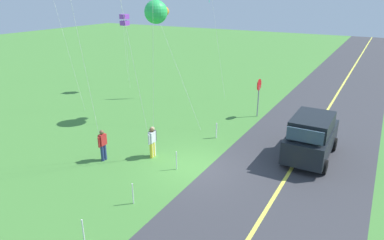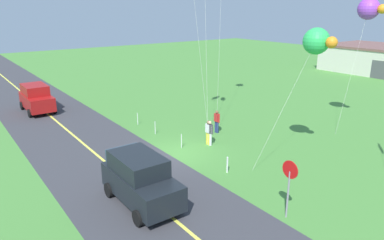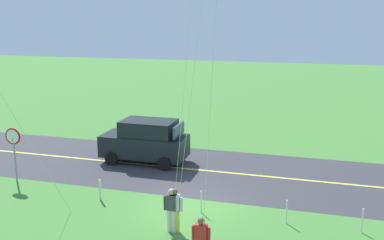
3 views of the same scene
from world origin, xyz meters
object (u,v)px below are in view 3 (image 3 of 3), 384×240
object	(u,v)px
person_child_watcher	(175,209)
person_adult_near	(172,209)
stop_sign	(14,144)
person_adult_companion	(201,240)
car_suv_foreground	(146,141)

from	to	relation	value
person_child_watcher	person_adult_near	bearing A→B (deg)	-139.11
stop_sign	person_adult_companion	xyz separation A→B (m)	(-9.89, 4.42, -0.94)
person_adult_near	person_adult_companion	bearing A→B (deg)	33.28
car_suv_foreground	person_adult_near	distance (m)	7.85
stop_sign	person_child_watcher	size ratio (longest dim) A/B	1.60
car_suv_foreground	person_child_watcher	size ratio (longest dim) A/B	2.75
stop_sign	person_adult_near	distance (m)	8.77
person_adult_near	person_adult_companion	size ratio (longest dim) A/B	1.00
person_adult_near	person_child_watcher	xyz separation A→B (m)	(-0.11, -0.03, 0.00)
stop_sign	person_adult_near	bearing A→B (deg)	162.95
person_adult_companion	stop_sign	bearing A→B (deg)	-78.38
person_adult_near	person_adult_companion	distance (m)	2.43
stop_sign	person_child_watcher	bearing A→B (deg)	163.36
stop_sign	person_adult_companion	size ratio (longest dim) A/B	1.60
stop_sign	person_child_watcher	world-z (taller)	stop_sign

